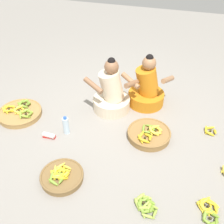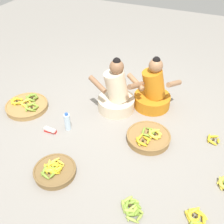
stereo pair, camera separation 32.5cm
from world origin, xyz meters
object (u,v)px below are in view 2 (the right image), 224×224
loose_bananas_front_right (213,140)px  water_bottle (67,122)px  loose_bananas_mid_right (196,221)px  vendor_woman_front (116,94)px  banana_basket_back_left (27,106)px  packet_carton_stack (50,130)px  vendor_woman_behind (153,92)px  loose_bananas_near_bicycle (132,208)px  banana_basket_back_right (149,137)px  banana_basket_back_center (55,171)px

loose_bananas_front_right → water_bottle: size_ratio=0.64×
loose_bananas_mid_right → water_bottle: bearing=159.5°
loose_bananas_mid_right → vendor_woman_front: bearing=136.0°
vendor_woman_front → loose_bananas_mid_right: (1.35, -1.31, -0.23)m
vendor_woman_front → banana_basket_back_left: 1.30m
banana_basket_back_left → packet_carton_stack: bearing=-26.6°
vendor_woman_behind → loose_bananas_mid_right: (0.91, -1.58, -0.22)m
vendor_woman_behind → banana_basket_back_left: vendor_woman_behind is taller
vendor_woman_behind → water_bottle: bearing=-133.1°
vendor_woman_behind → water_bottle: size_ratio=3.07×
loose_bananas_front_right → loose_bananas_near_bicycle: loose_bananas_near_bicycle is taller
banana_basket_back_right → banana_basket_back_left: (-1.80, -0.07, -0.01)m
banana_basket_back_right → loose_bananas_near_bicycle: bearing=-81.9°
loose_bananas_front_right → packet_carton_stack: size_ratio=0.99×
banana_basket_back_right → packet_carton_stack: 1.26m
loose_bananas_front_right → banana_basket_back_left: bearing=-171.6°
banana_basket_back_left → packet_carton_stack: banana_basket_back_left is taller
vendor_woman_front → banana_basket_back_right: bearing=-35.2°
banana_basket_back_center → packet_carton_stack: (-0.43, 0.55, -0.02)m
vendor_woman_front → banana_basket_back_center: (-0.16, -1.34, -0.21)m
banana_basket_back_center → banana_basket_back_left: bearing=140.3°
loose_bananas_front_right → loose_bananas_mid_right: size_ratio=0.50×
vendor_woman_front → banana_basket_back_left: bearing=-156.9°
banana_basket_back_right → packet_carton_stack: size_ratio=3.31×
loose_bananas_mid_right → loose_bananas_near_bicycle: bearing=-168.6°
loose_bananas_front_right → water_bottle: 1.86m
banana_basket_back_left → water_bottle: 0.78m
vendor_woman_front → packet_carton_stack: vendor_woman_front is taller
loose_bananas_front_right → loose_bananas_near_bicycle: bearing=-114.9°
loose_bananas_near_bicycle → loose_bananas_front_right: bearing=65.1°
vendor_woman_front → banana_basket_back_left: size_ratio=1.35×
banana_basket_back_center → loose_bananas_front_right: (1.53, 1.22, -0.02)m
banana_basket_back_center → water_bottle: (-0.25, 0.70, 0.07)m
loose_bananas_front_right → water_bottle: water_bottle is taller
water_bottle → banana_basket_back_center: bearing=-70.2°
banana_basket_back_left → loose_bananas_front_right: bearing=8.4°
vendor_woman_front → loose_bananas_mid_right: vendor_woman_front is taller
loose_bananas_near_bicycle → packet_carton_stack: bearing=155.0°
banana_basket_back_left → water_bottle: size_ratio=2.34×
banana_basket_back_right → banana_basket_back_center: banana_basket_back_right is taller
vendor_woman_behind → loose_bananas_front_right: vendor_woman_behind is taller
banana_basket_back_center → water_bottle: size_ratio=1.83×
banana_basket_back_right → water_bottle: water_bottle is taller
loose_bananas_front_right → vendor_woman_front: bearing=174.7°
banana_basket_back_center → loose_bananas_mid_right: 1.52m
loose_bananas_near_bicycle → water_bottle: 1.41m
vendor_woman_behind → banana_basket_back_center: vendor_woman_behind is taller
banana_basket_back_center → vendor_woman_front: bearing=83.1°
water_bottle → loose_bananas_front_right: bearing=16.3°
banana_basket_back_right → loose_bananas_mid_right: (0.73, -0.87, -0.03)m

